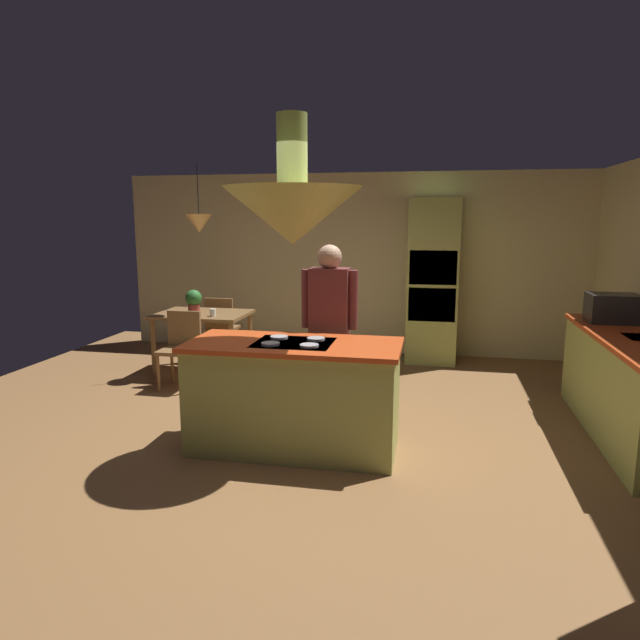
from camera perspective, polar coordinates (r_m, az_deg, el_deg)
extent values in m
plane|color=olive|center=(5.09, -2.04, -11.90)|extent=(8.16, 8.16, 0.00)
cube|color=beige|center=(8.14, 3.59, 5.69)|extent=(6.80, 0.10, 2.55)
cube|color=#A8B259|center=(4.76, -2.64, -7.90)|extent=(1.70, 0.76, 0.87)
cube|color=#D14C1E|center=(4.64, -2.68, -2.53)|extent=(1.76, 0.82, 0.04)
cube|color=black|center=(4.64, -2.68, -2.35)|extent=(0.64, 0.52, 0.01)
cylinder|color=#B2B2B7|center=(4.55, -5.04, -2.42)|extent=(0.15, 0.15, 0.02)
cylinder|color=#B2B2B7|center=(4.47, -1.10, -2.61)|extent=(0.15, 0.15, 0.02)
cylinder|color=#B2B2B7|center=(4.80, -4.16, -1.75)|extent=(0.15, 0.15, 0.02)
cylinder|color=#B2B2B7|center=(4.72, -0.42, -1.92)|extent=(0.15, 0.15, 0.02)
cube|color=#A8B259|center=(5.67, 28.94, -6.24)|extent=(0.62, 2.34, 0.87)
cube|color=#D14C1E|center=(5.56, 29.35, -1.70)|extent=(0.66, 2.38, 0.04)
cube|color=#A8B259|center=(7.68, 11.33, 3.86)|extent=(0.66, 0.62, 2.18)
cube|color=black|center=(7.37, 11.37, 5.23)|extent=(0.60, 0.04, 0.44)
cube|color=black|center=(7.43, 11.24, 1.54)|extent=(0.60, 0.04, 0.44)
cube|color=brown|center=(7.17, -11.81, 0.56)|extent=(1.11, 0.83, 0.04)
cylinder|color=brown|center=(7.14, -16.49, -2.80)|extent=(0.06, 0.06, 0.72)
cylinder|color=brown|center=(6.74, -8.98, -3.26)|extent=(0.06, 0.06, 0.72)
cylinder|color=brown|center=(7.76, -14.07, -1.66)|extent=(0.06, 0.06, 0.72)
cylinder|color=brown|center=(7.39, -7.08, -2.02)|extent=(0.06, 0.06, 0.72)
cylinder|color=tan|center=(5.38, 0.00, -5.98)|extent=(0.14, 0.14, 0.83)
cylinder|color=tan|center=(5.35, 1.90, -6.08)|extent=(0.14, 0.14, 0.83)
cube|color=brown|center=(5.21, 0.97, 1.76)|extent=(0.36, 0.22, 0.64)
cylinder|color=brown|center=(5.25, -1.39, 2.18)|extent=(0.09, 0.09, 0.54)
cylinder|color=brown|center=(5.17, 3.37, 2.04)|extent=(0.09, 0.09, 0.54)
sphere|color=tan|center=(5.16, 0.98, 6.40)|extent=(0.23, 0.23, 0.23)
cone|color=#A8B259|center=(4.52, -2.79, 10.49)|extent=(1.10, 1.10, 0.45)
cylinder|color=#A8B259|center=(4.55, -2.85, 16.79)|extent=(0.24, 0.24, 0.55)
cone|color=#E0B266|center=(7.07, -12.15, 9.54)|extent=(0.32, 0.32, 0.22)
cylinder|color=black|center=(7.08, -12.28, 12.86)|extent=(0.01, 0.01, 0.60)
cube|color=brown|center=(6.59, -14.15, -3.05)|extent=(0.40, 0.40, 0.04)
cube|color=brown|center=(6.70, -13.57, -0.87)|extent=(0.40, 0.04, 0.42)
cylinder|color=brown|center=(6.57, -16.04, -5.20)|extent=(0.04, 0.04, 0.43)
cylinder|color=brown|center=(6.42, -13.34, -5.42)|extent=(0.04, 0.04, 0.43)
cylinder|color=brown|center=(6.86, -14.74, -4.48)|extent=(0.04, 0.04, 0.43)
cylinder|color=brown|center=(6.72, -12.13, -4.67)|extent=(0.04, 0.04, 0.43)
cube|color=brown|center=(7.87, -9.70, -0.74)|extent=(0.40, 0.40, 0.04)
cube|color=brown|center=(7.67, -10.23, 0.63)|extent=(0.40, 0.04, 0.42)
cylinder|color=brown|center=(8.01, -8.08, -2.14)|extent=(0.04, 0.04, 0.43)
cylinder|color=brown|center=(8.13, -10.34, -2.02)|extent=(0.04, 0.04, 0.43)
cylinder|color=brown|center=(7.70, -8.92, -2.67)|extent=(0.04, 0.04, 0.43)
cylinder|color=brown|center=(7.82, -11.26, -2.54)|extent=(0.04, 0.04, 0.43)
cylinder|color=#99382D|center=(7.10, -12.65, 1.09)|extent=(0.14, 0.14, 0.12)
sphere|color=#2D722D|center=(7.08, -12.69, 2.21)|extent=(0.20, 0.20, 0.20)
cylinder|color=white|center=(6.88, -10.79, 0.75)|extent=(0.07, 0.07, 0.09)
cube|color=#232326|center=(6.20, 27.53, 1.06)|extent=(0.46, 0.36, 0.28)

